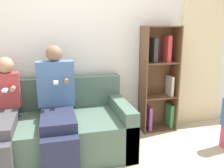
{
  "coord_description": "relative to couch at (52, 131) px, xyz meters",
  "views": [
    {
      "loc": [
        -0.27,
        -2.12,
        1.47
      ],
      "look_at": [
        0.43,
        0.62,
        0.79
      ],
      "focal_mm": 38.0,
      "sensor_mm": 36.0,
      "label": 1
    }
  ],
  "objects": [
    {
      "name": "adult_seated",
      "position": [
        0.08,
        -0.08,
        0.36
      ],
      "size": [
        0.43,
        0.88,
        1.27
      ],
      "color": "#232842",
      "rests_on": "ground_plane"
    },
    {
      "name": "curtain_panel",
      "position": [
        2.23,
        0.45,
        0.76
      ],
      "size": [
        0.69,
        0.04,
        2.07
      ],
      "color": "beige",
      "rests_on": "ground_plane"
    },
    {
      "name": "couch",
      "position": [
        0.0,
        0.0,
        0.0
      ],
      "size": [
        1.83,
        0.93,
        0.84
      ],
      "color": "#4C6656",
      "rests_on": "ground_plane"
    },
    {
      "name": "bookshelf",
      "position": [
        1.51,
        0.35,
        0.46
      ],
      "size": [
        0.5,
        0.29,
        1.49
      ],
      "color": "brown",
      "rests_on": "ground_plane"
    },
    {
      "name": "child_seated",
      "position": [
        -0.47,
        -0.11,
        0.3
      ],
      "size": [
        0.27,
        0.92,
        1.14
      ],
      "color": "#47474C",
      "rests_on": "ground_plane"
    },
    {
      "name": "back_wall",
      "position": [
        0.32,
        0.5,
        1.0
      ],
      "size": [
        10.0,
        0.06,
        2.55
      ],
      "color": "silver",
      "rests_on": "ground_plane"
    }
  ]
}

